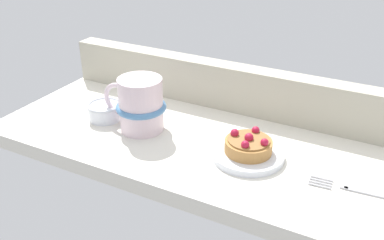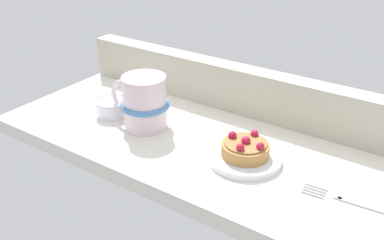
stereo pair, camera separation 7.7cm
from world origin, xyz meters
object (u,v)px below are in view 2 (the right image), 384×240
(dessert_plate, at_px, (245,158))
(sugar_bowl, at_px, (112,106))
(raspberry_tart, at_px, (245,148))
(coffee_mug, at_px, (144,102))
(dessert_fork, at_px, (361,204))

(dessert_plate, height_order, sugar_bowl, sugar_bowl)
(raspberry_tart, xyz_separation_m, coffee_mug, (-0.22, 0.00, 0.03))
(coffee_mug, distance_m, dessert_fork, 0.42)
(raspberry_tart, xyz_separation_m, dessert_fork, (0.20, -0.01, -0.02))
(raspberry_tart, height_order, sugar_bowl, raspberry_tart)
(dessert_plate, distance_m, raspberry_tart, 0.02)
(dessert_fork, bearing_deg, raspberry_tart, 176.46)
(coffee_mug, relative_size, dessert_fork, 0.75)
(sugar_bowl, bearing_deg, dessert_fork, -1.64)
(raspberry_tart, distance_m, dessert_fork, 0.20)
(coffee_mug, bearing_deg, dessert_fork, -1.80)
(coffee_mug, relative_size, sugar_bowl, 1.90)
(raspberry_tart, distance_m, sugar_bowl, 0.31)
(dessert_fork, xyz_separation_m, sugar_bowl, (-0.50, 0.01, 0.01))
(dessert_plate, height_order, dessert_fork, dessert_plate)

